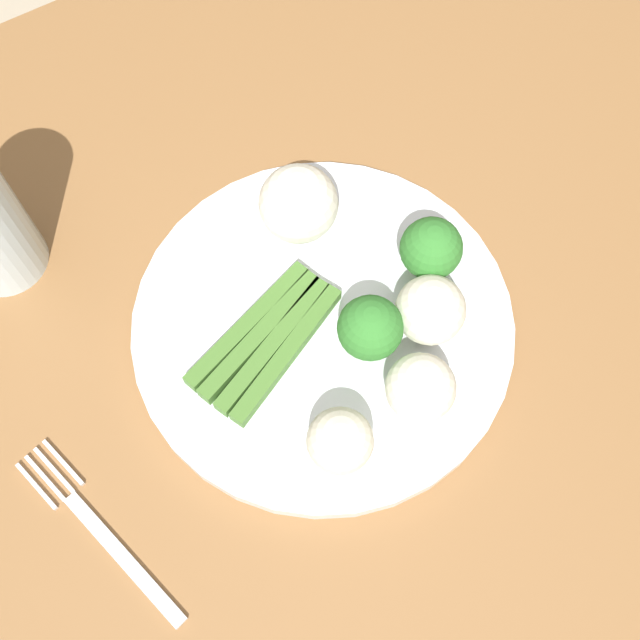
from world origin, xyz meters
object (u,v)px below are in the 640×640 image
Objects in this scene: dining_table at (337,399)px; cauliflower_edge at (340,441)px; asparagus_bundle at (267,340)px; broccoli_front_left at (431,249)px; cauliflower_outer_edge at (430,310)px; fork at (100,531)px; broccoli_left at (370,329)px; cauliflower_back at (421,388)px; plate at (320,327)px; cauliflower_front at (298,204)px.

cauliflower_edge reaches higher than dining_table.
asparagus_bundle is 0.14m from broccoli_front_left.
cauliflower_outer_edge is at bearing 134.76° from asparagus_bundle.
dining_table is 8.24× the size of fork.
broccoli_left is at bearing 43.14° from cauliflower_edge.
broccoli_front_left is at bearing 52.03° from cauliflower_back.
asparagus_bundle is 2.89× the size of cauliflower_edge.
dining_table is at bearing 151.81° from broccoli_left.
cauliflower_edge is at bearing -117.37° from fork.
cauliflower_outer_edge reaches higher than plate.
plate is 0.22m from fork.
cauliflower_outer_edge is at bearing -73.40° from cauliflower_front.
cauliflower_front is (0.07, 0.08, 0.02)m from asparagus_bundle.
cauliflower_edge reaches higher than asparagus_bundle.
cauliflower_edge is at bearing -155.94° from cauliflower_outer_edge.
broccoli_left is 1.01× the size of broccoli_front_left.
broccoli_left reaches higher than cauliflower_outer_edge.
broccoli_front_left is 1.15× the size of cauliflower_back.
dining_table is 0.18m from broccoli_front_left.
cauliflower_front reaches higher than cauliflower_back.
dining_table is at bearing 57.36° from cauliflower_edge.
cauliflower_outer_edge is at bearing -124.03° from broccoli_front_left.
cauliflower_front reaches higher than plate.
cauliflower_outer_edge reaches higher than asparagus_bundle.
cauliflower_back is at bearing -127.97° from broccoli_front_left.
broccoli_front_left is at bearing 55.97° from cauliflower_outer_edge.
asparagus_bundle is at bearing 144.60° from dining_table.
cauliflower_back is at bearing -72.23° from plate.
cauliflower_edge is (-0.04, -0.07, 0.15)m from dining_table.
cauliflower_front is 1.23× the size of cauliflower_back.
plate is 4.99× the size of broccoli_left.
asparagus_bundle is 2.31× the size of broccoli_left.
broccoli_left is at bearing 170.43° from cauliflower_outer_edge.
plate reaches higher than dining_table.
cauliflower_outer_edge is 0.28m from fork.
cauliflower_back is at bearing -67.77° from dining_table.
cauliflower_front is (0.03, 0.11, 0.15)m from dining_table.
plate is at bearing -110.43° from cauliflower_front.
cauliflower_outer_edge is (0.11, 0.05, 0.00)m from cauliflower_edge.
plate is at bearing 95.82° from dining_table.
cauliflower_back is (0.01, -0.05, -0.01)m from broccoli_left.
cauliflower_outer_edge is (-0.03, -0.04, -0.01)m from broccoli_front_left.
cauliflower_back reaches higher than dining_table.
cauliflower_front reaches higher than cauliflower_outer_edge.
cauliflower_edge is (-0.06, -0.06, -0.01)m from broccoli_left.
cauliflower_front is at bearing 106.60° from cauliflower_outer_edge.
broccoli_front_left is (0.09, 0.02, 0.16)m from dining_table.
cauliflower_front is 1.19× the size of cauliflower_outer_edge.
dining_table is at bearing 123.50° from asparagus_bundle.
dining_table is 0.16m from cauliflower_back.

